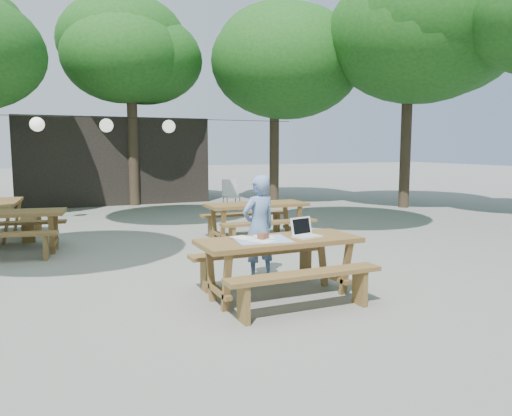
{
  "coord_description": "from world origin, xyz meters",
  "views": [
    {
      "loc": [
        -1.95,
        -7.14,
        1.88
      ],
      "look_at": [
        0.78,
        -1.03,
        1.05
      ],
      "focal_mm": 35.0,
      "sensor_mm": 36.0,
      "label": 1
    }
  ],
  "objects": [
    {
      "name": "ground",
      "position": [
        0.0,
        0.0,
        0.0
      ],
      "size": [
        80.0,
        80.0,
        0.0
      ],
      "primitive_type": "plane",
      "color": "slate",
      "rests_on": "ground"
    },
    {
      "name": "pavilion",
      "position": [
        0.5,
        10.5,
        1.4
      ],
      "size": [
        6.0,
        3.0,
        2.8
      ],
      "primitive_type": "cube",
      "color": "black",
      "rests_on": "ground"
    },
    {
      "name": "main_picnic_table",
      "position": [
        0.78,
        -1.73,
        0.39
      ],
      "size": [
        2.0,
        1.58,
        0.75
      ],
      "color": "brown",
      "rests_on": "ground"
    },
    {
      "name": "picnic_table_nw",
      "position": [
        -2.45,
        2.49,
        0.39
      ],
      "size": [
        2.13,
        1.86,
        0.75
      ],
      "rotation": [
        0.0,
        0.0,
        -0.16
      ],
      "color": "brown",
      "rests_on": "ground"
    },
    {
      "name": "picnic_table_ne",
      "position": [
        2.09,
        1.88,
        0.39
      ],
      "size": [
        2.02,
        1.63,
        0.75
      ],
      "rotation": [
        0.0,
        0.0,
        -0.03
      ],
      "color": "brown",
      "rests_on": "ground"
    },
    {
      "name": "woman",
      "position": [
        0.93,
        -0.81,
        0.74
      ],
      "size": [
        0.61,
        0.46,
        1.48
      ],
      "primitive_type": "imported",
      "rotation": [
        0.0,
        0.0,
        3.36
      ],
      "color": "#6D8DC6",
      "rests_on": "ground"
    },
    {
      "name": "plastic_chair",
      "position": [
        3.37,
        6.54,
        0.26
      ],
      "size": [
        0.46,
        0.46,
        0.9
      ],
      "rotation": [
        0.0,
        0.0,
        -0.05
      ],
      "color": "silver",
      "rests_on": "ground"
    },
    {
      "name": "laptop",
      "position": [
        1.14,
        -1.74,
        0.81
      ],
      "size": [
        0.38,
        0.33,
        0.24
      ],
      "rotation": [
        0.0,
        0.0,
        0.24
      ],
      "color": "white",
      "rests_on": "main_picnic_table"
    },
    {
      "name": "tabletop_clutter",
      "position": [
        0.55,
        -1.72,
        0.76
      ],
      "size": [
        0.72,
        0.66,
        0.08
      ],
      "color": "#3A6AC8",
      "rests_on": "main_picnic_table"
    },
    {
      "name": "paper_lanterns",
      "position": [
        -0.19,
        6.0,
        2.4
      ],
      "size": [
        9.0,
        0.34,
        0.38
      ],
      "color": "black",
      "rests_on": "ground"
    }
  ]
}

